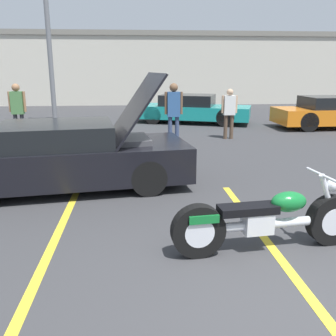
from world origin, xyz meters
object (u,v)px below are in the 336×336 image
spectator_near_motorcycle (229,110)px  spectator_by_show_car (18,107)px  motorcycle (266,220)px  show_car_hood_open (69,156)px  light_pole (50,18)px  parked_car_right_row (333,113)px  spectator_midground (174,109)px  parked_car_left_row (191,109)px

spectator_near_motorcycle → spectator_by_show_car: bearing=179.4°
motorcycle → show_car_hood_open: bearing=129.4°
light_pole → spectator_by_show_car: light_pole is taller
parked_car_right_row → spectator_midground: spectator_midground is taller
light_pole → spectator_by_show_car: size_ratio=4.05×
show_car_hood_open → parked_car_left_row: show_car_hood_open is taller
motorcycle → spectator_by_show_car: 9.33m
spectator_by_show_car → spectator_midground: size_ratio=0.98×
parked_car_left_row → spectator_midground: size_ratio=2.77×
motorcycle → show_car_hood_open: show_car_hood_open is taller
light_pole → parked_car_right_row: size_ratio=1.62×
spectator_by_show_car → spectator_midground: (4.70, -1.21, 0.03)m
parked_car_left_row → spectator_by_show_car: bearing=-128.9°
spectator_near_motorcycle → spectator_midground: 2.23m
spectator_midground → parked_car_right_row: bearing=25.1°
parked_car_left_row → spectator_by_show_car: size_ratio=2.83×
parked_car_left_row → parked_car_right_row: (5.23, -1.85, 0.01)m
show_car_hood_open → spectator_near_motorcycle: bearing=39.9°
show_car_hood_open → spectator_by_show_car: (-2.31, 4.85, 0.45)m
parked_car_left_row → spectator_near_motorcycle: 3.82m
parked_car_right_row → spectator_midground: size_ratio=2.43×
light_pole → spectator_by_show_car: (-0.55, -3.03, -2.93)m
spectator_near_motorcycle → light_pole: bearing=152.9°
motorcycle → parked_car_left_row: 11.40m
motorcycle → parked_car_right_row: (5.95, 9.53, 0.18)m
spectator_near_motorcycle → spectator_by_show_car: spectator_by_show_car is taller
light_pole → parked_car_right_row: bearing=-6.5°
show_car_hood_open → parked_car_left_row: (3.62, 8.52, -0.06)m
motorcycle → spectator_near_motorcycle: size_ratio=1.54×
light_pole → motorcycle: (4.66, -10.74, -3.60)m
parked_car_left_row → spectator_near_motorcycle: size_ratio=3.16×
spectator_by_show_car → spectator_midground: bearing=-14.4°
motorcycle → parked_car_right_row: bearing=52.0°
parked_car_left_row → spectator_near_motorcycle: bearing=-60.2°
parked_car_left_row → spectator_midground: bearing=-84.8°
parked_car_left_row → spectator_midground: (-1.23, -4.87, 0.54)m
parked_car_left_row → motorcycle: bearing=-74.3°
light_pole → spectator_near_motorcycle: 7.47m
parked_car_right_row → spectator_midground: bearing=-155.9°
light_pole → motorcycle: 12.25m
spectator_near_motorcycle → spectator_midground: size_ratio=0.88×
show_car_hood_open → motorcycle: bearing=-52.6°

